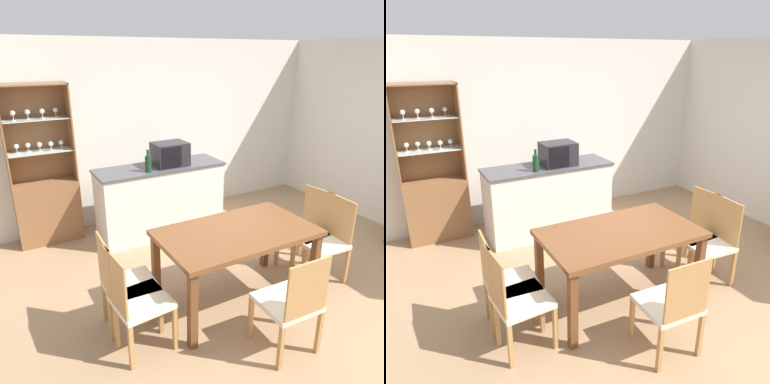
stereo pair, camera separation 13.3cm
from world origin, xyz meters
The scene contains 12 objects.
ground_plane centered at (0.00, 0.00, 0.00)m, with size 18.00×18.00×0.00m, color #A37F5B.
wall_back centered at (0.00, 2.63, 1.27)m, with size 6.80×0.06×2.55m.
kitchen_counter centered at (-0.35, 1.93, 0.48)m, with size 1.71×0.57×0.95m.
display_cabinet centered at (-1.74, 2.44, 0.58)m, with size 0.79×0.35×2.02m.
dining_table centered at (-0.36, 0.16, 0.68)m, with size 1.49×0.86×0.78m.
dining_chair_side_left_near centered at (-1.45, 0.03, 0.46)m, with size 0.47×0.47×0.92m.
dining_chair_side_right_far centered at (0.72, 0.29, 0.46)m, with size 0.47×0.47×0.92m.
dining_chair_head_near centered at (-0.36, -0.61, 0.46)m, with size 0.45×0.45×0.92m.
dining_chair_side_left_far centered at (-1.45, 0.29, 0.46)m, with size 0.45×0.45×0.92m.
dining_chair_side_right_near centered at (0.72, 0.03, 0.46)m, with size 0.47×0.47×0.92m.
microwave centered at (-0.22, 1.89, 1.11)m, with size 0.44×0.35×0.31m.
wine_bottle centered at (-0.58, 1.76, 1.07)m, with size 0.08×0.08×0.28m.
Camera 2 is at (-2.16, -2.48, 2.35)m, focal length 35.00 mm.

